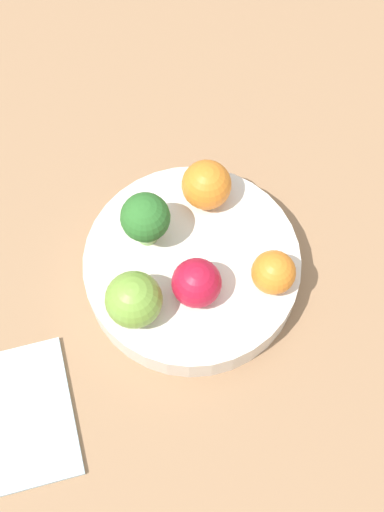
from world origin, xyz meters
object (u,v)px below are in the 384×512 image
Objects in this scene: apple_red at (134,300)px; napkin at (15,418)px; bowl at (192,268)px; orange_back at (206,185)px; orange_front at (273,272)px; broccoli at (145,219)px; apple_green at (197,283)px.

apple_red is 0.16m from napkin.
orange_back is (0.06, -0.04, 0.04)m from bowl.
orange_front is at bearing -83.92° from napkin.
broccoli reaches higher than bowl.
apple_red is 0.13m from orange_front.
broccoli is at bearing 47.21° from orange_front.
broccoli reaches higher than napkin.
broccoli is 1.53× the size of orange_front.
orange_front is (-0.09, -0.10, -0.02)m from broccoli.
apple_green is 0.33× the size of napkin.
bowl is 0.08m from orange_back.
apple_red reaches higher than orange_front.
orange_front is at bearing -127.16° from bowl.
orange_front is 0.11m from orange_back.
broccoli reaches higher than apple_red.
broccoli is at bearing -27.95° from apple_red.
orange_back reaches higher than bowl.
apple_red is at bearing 112.91° from bowl.
bowl is 4.53× the size of apple_green.
bowl is 4.00× the size of apple_red.
broccoli is 0.07m from orange_back.
napkin is (-0.08, 0.21, -0.02)m from bowl.
orange_front is (-0.02, -0.13, -0.01)m from apple_red.
broccoli reaches higher than apple_green.
napkin is (-0.05, 0.14, -0.06)m from apple_red.
orange_front is at bearing -132.79° from broccoli.
orange_front is (-0.05, -0.06, 0.04)m from bowl.
orange_back is (0.02, -0.07, -0.01)m from broccoli.
apple_green is 0.95× the size of orange_back.
napkin is at bearing 109.02° from apple_red.
apple_red reaches higher than napkin.
apple_red is 1.26× the size of orange_front.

